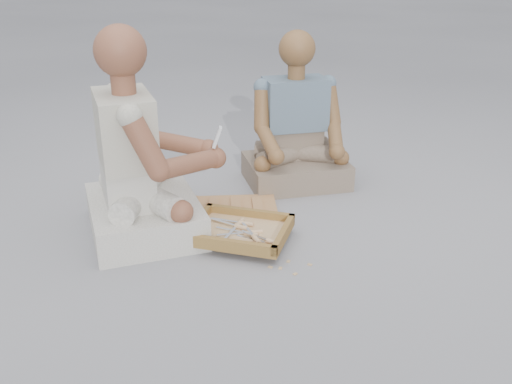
{
  "coord_description": "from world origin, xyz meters",
  "views": [
    {
      "loc": [
        0.1,
        -2.2,
        1.31
      ],
      "look_at": [
        0.02,
        0.16,
        0.3
      ],
      "focal_mm": 40.0,
      "sensor_mm": 36.0,
      "label": 1
    }
  ],
  "objects_px": {
    "carved_panel": "(226,212)",
    "craftsman": "(139,167)",
    "companion": "(296,134)",
    "tool_tray": "(240,231)"
  },
  "relations": [
    {
      "from": "carved_panel",
      "to": "craftsman",
      "type": "height_order",
      "value": "craftsman"
    },
    {
      "from": "tool_tray",
      "to": "craftsman",
      "type": "bearing_deg",
      "value": 168.4
    },
    {
      "from": "tool_tray",
      "to": "companion",
      "type": "distance_m",
      "value": 0.88
    },
    {
      "from": "tool_tray",
      "to": "craftsman",
      "type": "relative_size",
      "value": 0.53
    },
    {
      "from": "companion",
      "to": "carved_panel",
      "type": "bearing_deg",
      "value": 36.69
    },
    {
      "from": "carved_panel",
      "to": "companion",
      "type": "distance_m",
      "value": 0.68
    },
    {
      "from": "carved_panel",
      "to": "craftsman",
      "type": "bearing_deg",
      "value": -153.17
    },
    {
      "from": "craftsman",
      "to": "companion",
      "type": "bearing_deg",
      "value": 110.24
    },
    {
      "from": "craftsman",
      "to": "companion",
      "type": "relative_size",
      "value": 1.13
    },
    {
      "from": "companion",
      "to": "craftsman",
      "type": "bearing_deg",
      "value": 26.11
    }
  ]
}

